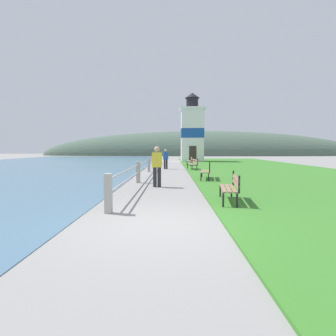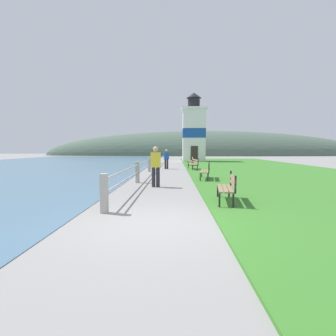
{
  "view_description": "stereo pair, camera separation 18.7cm",
  "coord_description": "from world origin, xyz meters",
  "px_view_note": "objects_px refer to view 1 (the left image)",
  "views": [
    {
      "loc": [
        0.31,
        -5.67,
        1.67
      ],
      "look_at": [
        0.07,
        10.61,
        0.46
      ],
      "focal_mm": 28.0,
      "sensor_mm": 36.0,
      "label": 1
    },
    {
      "loc": [
        0.5,
        -5.67,
        1.67
      ],
      "look_at": [
        0.07,
        10.61,
        0.46
      ],
      "focal_mm": 28.0,
      "sensor_mm": 36.0,
      "label": 2
    }
  ],
  "objects_px": {
    "park_bench_near": "(231,186)",
    "park_bench_far": "(193,163)",
    "park_bench_midway": "(207,170)",
    "lighthouse": "(192,132)",
    "person_by_railing": "(166,158)",
    "person_strolling": "(157,165)",
    "park_bench_by_lighthouse": "(190,160)"
  },
  "relations": [
    {
      "from": "person_by_railing",
      "to": "park_bench_midway",
      "type": "bearing_deg",
      "value": 179.69
    },
    {
      "from": "person_by_railing",
      "to": "lighthouse",
      "type": "bearing_deg",
      "value": -31.55
    },
    {
      "from": "park_bench_midway",
      "to": "person_by_railing",
      "type": "relative_size",
      "value": 1.25
    },
    {
      "from": "park_bench_midway",
      "to": "person_by_railing",
      "type": "xyz_separation_m",
      "value": [
        -2.37,
        7.64,
        0.34
      ]
    },
    {
      "from": "park_bench_by_lighthouse",
      "to": "lighthouse",
      "type": "bearing_deg",
      "value": -94.93
    },
    {
      "from": "park_bench_near",
      "to": "person_strolling",
      "type": "relative_size",
      "value": 0.95
    },
    {
      "from": "park_bench_midway",
      "to": "person_strolling",
      "type": "bearing_deg",
      "value": 53.5
    },
    {
      "from": "park_bench_by_lighthouse",
      "to": "person_strolling",
      "type": "bearing_deg",
      "value": 80.84
    },
    {
      "from": "park_bench_near",
      "to": "person_strolling",
      "type": "distance_m",
      "value": 4.23
    },
    {
      "from": "park_bench_near",
      "to": "park_bench_far",
      "type": "xyz_separation_m",
      "value": [
        -0.12,
        12.54,
        0.0
      ]
    },
    {
      "from": "park_bench_far",
      "to": "lighthouse",
      "type": "bearing_deg",
      "value": -100.16
    },
    {
      "from": "park_bench_by_lighthouse",
      "to": "park_bench_far",
      "type": "bearing_deg",
      "value": 89.25
    },
    {
      "from": "park_bench_far",
      "to": "park_bench_by_lighthouse",
      "type": "xyz_separation_m",
      "value": [
        0.12,
        5.06,
        -0.0
      ]
    },
    {
      "from": "park_bench_by_lighthouse",
      "to": "person_strolling",
      "type": "height_order",
      "value": "person_strolling"
    },
    {
      "from": "park_bench_far",
      "to": "person_strolling",
      "type": "height_order",
      "value": "person_strolling"
    },
    {
      "from": "lighthouse",
      "to": "person_by_railing",
      "type": "height_order",
      "value": "lighthouse"
    },
    {
      "from": "lighthouse",
      "to": "person_by_railing",
      "type": "xyz_separation_m",
      "value": [
        -3.11,
        -12.45,
        -2.95
      ]
    },
    {
      "from": "park_bench_midway",
      "to": "park_bench_far",
      "type": "height_order",
      "value": "same"
    },
    {
      "from": "person_strolling",
      "to": "park_bench_near",
      "type": "bearing_deg",
      "value": -147.36
    },
    {
      "from": "park_bench_near",
      "to": "lighthouse",
      "type": "height_order",
      "value": "lighthouse"
    },
    {
      "from": "lighthouse",
      "to": "person_strolling",
      "type": "xyz_separation_m",
      "value": [
        -3.25,
        -22.64,
        -2.87
      ]
    },
    {
      "from": "park_bench_far",
      "to": "park_bench_by_lighthouse",
      "type": "bearing_deg",
      "value": -97.54
    },
    {
      "from": "park_bench_by_lighthouse",
      "to": "person_by_railing",
      "type": "bearing_deg",
      "value": 60.62
    },
    {
      "from": "park_bench_far",
      "to": "person_strolling",
      "type": "bearing_deg",
      "value": 69.53
    },
    {
      "from": "park_bench_midway",
      "to": "lighthouse",
      "type": "bearing_deg",
      "value": -84.24
    },
    {
      "from": "park_bench_near",
      "to": "park_bench_far",
      "type": "bearing_deg",
      "value": -81.91
    },
    {
      "from": "park_bench_far",
      "to": "lighthouse",
      "type": "height_order",
      "value": "lighthouse"
    },
    {
      "from": "park_bench_midway",
      "to": "lighthouse",
      "type": "height_order",
      "value": "lighthouse"
    },
    {
      "from": "lighthouse",
      "to": "person_strolling",
      "type": "distance_m",
      "value": 23.05
    },
    {
      "from": "park_bench_midway",
      "to": "lighthouse",
      "type": "xyz_separation_m",
      "value": [
        0.75,
        20.09,
        3.29
      ]
    },
    {
      "from": "park_bench_far",
      "to": "person_strolling",
      "type": "distance_m",
      "value": 9.41
    },
    {
      "from": "park_bench_far",
      "to": "park_bench_by_lighthouse",
      "type": "relative_size",
      "value": 1.03
    }
  ]
}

